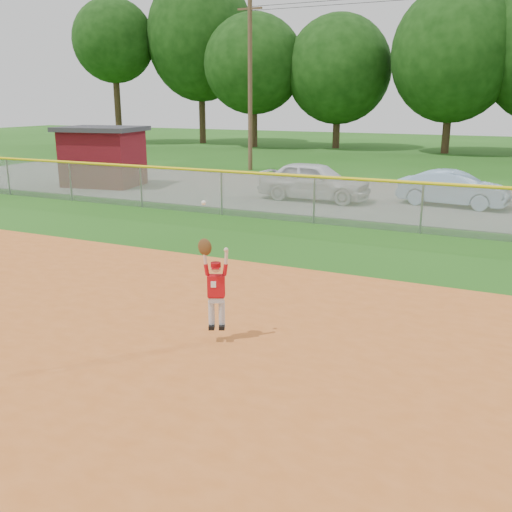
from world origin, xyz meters
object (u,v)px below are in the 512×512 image
(car_blue, at_px, (453,189))
(utility_shed, at_px, (103,156))
(ballplayer, at_px, (215,284))
(car_white_a, at_px, (314,181))

(car_blue, height_order, utility_shed, utility_shed)
(utility_shed, height_order, ballplayer, utility_shed)
(utility_shed, distance_m, ballplayer, 18.44)
(ballplayer, bearing_deg, utility_shed, 134.88)
(car_blue, bearing_deg, car_white_a, 107.71)
(car_white_a, height_order, car_blue, car_white_a)
(car_white_a, xyz_separation_m, ballplayer, (3.07, -13.48, 0.23))
(car_white_a, relative_size, utility_shed, 1.11)
(utility_shed, bearing_deg, car_white_a, 2.42)
(car_white_a, height_order, ballplayer, ballplayer)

